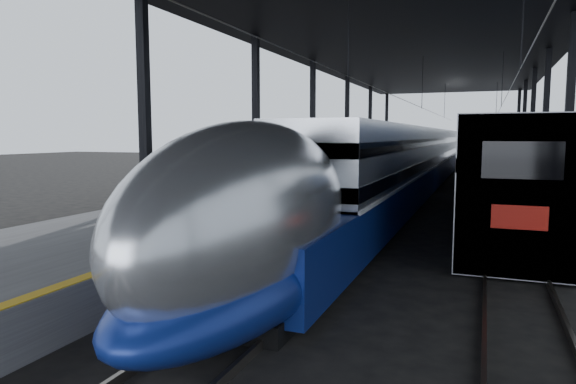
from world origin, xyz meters
The scene contains 7 objects.
ground centered at (0.00, 0.00, 0.00)m, with size 160.00×160.00×0.00m, color black.
platform centered at (-3.50, 20.00, 0.50)m, with size 6.00×80.00×1.00m, color #4C4C4F.
yellow_strip centered at (-0.70, 20.00, 1.00)m, with size 0.30×80.00×0.01m, color gold.
rails centered at (4.50, 20.00, 0.08)m, with size 6.52×80.00×0.16m.
canopy centered at (1.90, 20.00, 9.12)m, with size 18.00×75.00×9.47m.
tgv_train centered at (2.00, 25.30, 1.90)m, with size 2.83×65.20×4.05m.
second_train centered at (7.00, 29.64, 2.12)m, with size 3.04×56.05×4.18m.
Camera 1 is at (6.18, -11.16, 3.63)m, focal length 32.00 mm.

